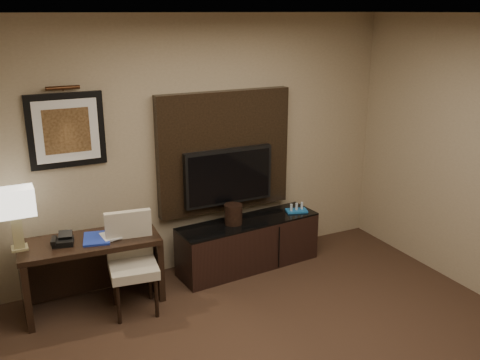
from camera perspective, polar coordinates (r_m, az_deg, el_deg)
ceiling at (r=3.30m, az=11.73°, el=16.98°), size 4.50×5.00×0.01m
wall_back at (r=5.67m, az=-4.71°, el=3.62°), size 4.50×0.01×2.70m
desk at (r=5.34m, az=-15.46°, el=-9.49°), size 1.30×0.63×0.68m
credenza at (r=5.91m, az=0.90°, el=-6.80°), size 1.62×0.57×0.55m
tv_wall_panel at (r=5.75m, az=-1.68°, el=3.05°), size 1.50×0.12×1.30m
tv at (r=5.73m, az=-1.25°, el=0.40°), size 1.00×0.08×0.60m
artwork at (r=5.26m, az=-18.03°, el=5.06°), size 0.70×0.04×0.70m
picture_light at (r=5.15m, az=-18.39°, el=9.32°), size 0.04×0.04×0.30m
desk_chair at (r=5.10m, az=-11.30°, el=-9.18°), size 0.49×0.55×0.89m
table_lamp at (r=5.11m, az=-22.78°, el=-4.05°), size 0.37×0.27×0.54m
desk_phone at (r=5.15m, az=-18.37°, el=-6.07°), size 0.22×0.20×0.09m
blue_folder at (r=5.18m, az=-15.04°, el=-6.03°), size 0.30×0.36×0.02m
book at (r=5.13m, az=-14.62°, el=-5.01°), size 0.17×0.03×0.22m
ice_bucket at (r=5.68m, az=-0.72°, el=-3.66°), size 0.23×0.23×0.21m
minibar_tray at (r=6.07m, az=6.05°, el=-2.98°), size 0.27×0.20×0.08m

